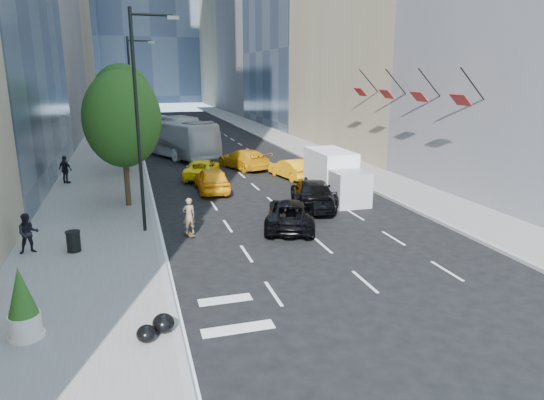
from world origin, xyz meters
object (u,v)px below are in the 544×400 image
object	(u,v)px
black_sedan_lincoln	(291,213)
black_sedan_mercedes	(313,194)
skateboarder	(189,218)
box_truck	(335,174)
city_bus	(171,136)
trash_can	(74,242)
planter_shrub	(22,305)

from	to	relation	value
black_sedan_lincoln	black_sedan_mercedes	distance (m)	3.87
skateboarder	black_sedan_lincoln	distance (m)	5.01
black_sedan_mercedes	box_truck	size ratio (longest dim) A/B	0.95
city_bus	box_truck	size ratio (longest dim) A/B	2.22
skateboarder	black_sedan_mercedes	bearing A→B (deg)	-168.92
city_bus	box_truck	distance (m)	20.72
black_sedan_lincoln	box_truck	world-z (taller)	box_truck
skateboarder	black_sedan_lincoln	size ratio (longest dim) A/B	0.34
black_sedan_mercedes	trash_can	size ratio (longest dim) A/B	6.60
trash_can	black_sedan_lincoln	bearing A→B (deg)	5.95
city_bus	trash_can	size ratio (longest dim) A/B	15.33
trash_can	skateboarder	bearing A→B (deg)	12.07
skateboarder	black_sedan_mercedes	xyz separation A→B (m)	(7.34, 3.07, -0.05)
box_truck	planter_shrub	size ratio (longest dim) A/B	2.76
box_truck	skateboarder	bearing A→B (deg)	-152.30
black_sedan_lincoln	black_sedan_mercedes	bearing A→B (deg)	-106.30
black_sedan_lincoln	box_truck	bearing A→B (deg)	-111.54
black_sedan_lincoln	trash_can	world-z (taller)	black_sedan_lincoln
skateboarder	planter_shrub	xyz separation A→B (m)	(-5.59, -8.00, 0.29)
trash_can	planter_shrub	bearing A→B (deg)	-95.30
box_truck	trash_can	world-z (taller)	box_truck
skateboarder	black_sedan_lincoln	bearing A→B (deg)	168.16
skateboarder	trash_can	xyz separation A→B (m)	(-4.95, -1.06, -0.29)
skateboarder	black_sedan_mercedes	distance (m)	7.95
skateboarder	trash_can	bearing A→B (deg)	0.46
black_sedan_lincoln	planter_shrub	world-z (taller)	planter_shrub
black_sedan_mercedes	trash_can	xyz separation A→B (m)	(-12.28, -4.12, -0.24)
city_bus	trash_can	xyz separation A→B (m)	(-6.26, -25.02, -1.23)
skateboarder	box_truck	distance (m)	10.73
black_sedan_lincoln	city_bus	distance (m)	24.30
black_sedan_mercedes	trash_can	world-z (taller)	black_sedan_mercedes
skateboarder	black_sedan_mercedes	world-z (taller)	skateboarder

